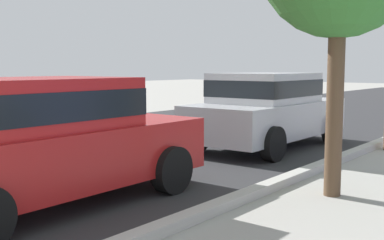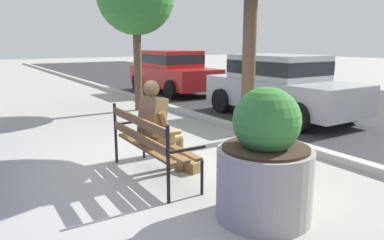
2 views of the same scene
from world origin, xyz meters
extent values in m
cube|color=#2D2D30|center=(0.00, 7.50, 0.00)|extent=(60.00, 9.00, 0.01)
cube|color=#B2AFA8|center=(0.00, 2.90, 0.06)|extent=(60.00, 0.20, 0.12)
cylinder|color=brown|center=(-4.64, 2.13, 1.18)|extent=(0.22, 0.22, 2.36)
cube|color=#B21E1E|center=(-7.21, 4.71, 0.61)|extent=(4.10, 1.71, 0.70)
cube|color=#B21E1E|center=(-7.36, 4.71, 1.26)|extent=(2.13, 1.57, 0.60)
cube|color=black|center=(-7.36, 4.71, 1.26)|extent=(2.14, 1.58, 0.33)
cylinder|color=black|center=(-5.87, 5.55, 0.32)|extent=(0.64, 0.22, 0.64)
cylinder|color=black|center=(-5.88, 3.85, 0.32)|extent=(0.64, 0.22, 0.64)
cube|color=#B7B7BC|center=(-1.77, 4.71, 0.61)|extent=(4.10, 1.71, 0.70)
cube|color=#B7B7BC|center=(-1.92, 4.71, 1.26)|extent=(2.13, 1.57, 0.60)
cube|color=black|center=(-1.92, 4.71, 1.26)|extent=(2.14, 1.58, 0.33)
cylinder|color=black|center=(-0.43, 5.55, 0.32)|extent=(0.64, 0.22, 0.64)
cylinder|color=black|center=(-0.44, 3.85, 0.32)|extent=(0.64, 0.22, 0.64)
cylinder|color=black|center=(-3.10, 5.56, 0.32)|extent=(0.64, 0.22, 0.64)
cylinder|color=black|center=(-3.10, 3.86, 0.32)|extent=(0.64, 0.22, 0.64)
camera|label=1|loc=(-10.66, -0.27, 1.69)|focal=45.10mm
camera|label=2|loc=(4.74, -2.10, 1.88)|focal=34.45mm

